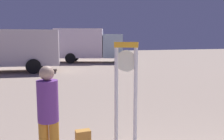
# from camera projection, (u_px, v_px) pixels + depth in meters

# --- Properties ---
(standing_clock) EXTENTS (0.43, 0.27, 2.04)m
(standing_clock) POSITION_uv_depth(u_px,v_px,m) (126.00, 85.00, 4.39)
(standing_clock) COLOR white
(standing_clock) RESTS_ON ground_plane
(person_near_clock) EXTENTS (0.32, 0.32, 1.69)m
(person_near_clock) POSITION_uv_depth(u_px,v_px,m) (48.00, 113.00, 3.69)
(person_near_clock) COLOR orange
(person_near_clock) RESTS_ON ground_plane
(box_truck_near) EXTENTS (7.02, 3.35, 2.68)m
(box_truck_near) POSITION_uv_depth(u_px,v_px,m) (9.00, 49.00, 15.17)
(box_truck_near) COLOR silver
(box_truck_near) RESTS_ON ground_plane
(box_truck_far) EXTENTS (6.67, 4.26, 3.03)m
(box_truck_far) POSITION_uv_depth(u_px,v_px,m) (88.00, 44.00, 21.56)
(box_truck_far) COLOR white
(box_truck_far) RESTS_ON ground_plane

